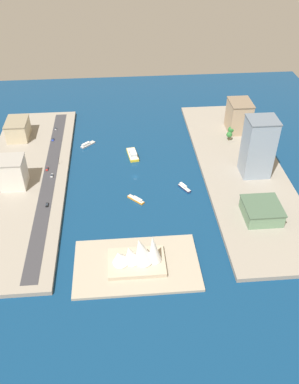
{
  "coord_description": "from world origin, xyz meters",
  "views": [
    {
      "loc": [
        11.17,
        280.88,
        202.18
      ],
      "look_at": [
        -9.97,
        28.5,
        4.77
      ],
      "focal_mm": 37.88,
      "sensor_mm": 36.0,
      "label": 1
    }
  ],
  "objects_px": {
    "pickup_red": "(47,169)",
    "hatchback_blue": "(53,139)",
    "ferry_yellow_fast": "(133,154)",
    "sedan_silver": "(56,129)",
    "tower_tall_glass": "(258,147)",
    "yacht_sleek_gray": "(87,144)",
    "office_block_beige": "(18,129)",
    "van_white": "(52,175)",
    "water_taxi_orange": "(136,199)",
    "traffic_light_waterfront": "(59,160)",
    "opera_landmark": "(138,255)",
    "hotel_broad_white": "(13,172)",
    "patrol_launch_navy": "(184,187)",
    "apartment_midrise_tan": "(239,116)",
    "terminal_long_green": "(262,211)",
    "suv_black": "(47,205)"
  },
  "relations": [
    {
      "from": "ferry_yellow_fast",
      "to": "sedan_silver",
      "type": "height_order",
      "value": "ferry_yellow_fast"
    },
    {
      "from": "office_block_beige",
      "to": "opera_landmark",
      "type": "height_order",
      "value": "opera_landmark"
    },
    {
      "from": "yacht_sleek_gray",
      "to": "traffic_light_waterfront",
      "type": "height_order",
      "value": "traffic_light_waterfront"
    },
    {
      "from": "hotel_broad_white",
      "to": "patrol_launch_navy",
      "type": "bearing_deg",
      "value": 174.94
    },
    {
      "from": "traffic_light_waterfront",
      "to": "office_block_beige",
      "type": "bearing_deg",
      "value": -49.74
    },
    {
      "from": "apartment_midrise_tan",
      "to": "sedan_silver",
      "type": "xyz_separation_m",
      "value": [
        179.78,
        -15.81,
        -14.26
      ]
    },
    {
      "from": "tower_tall_glass",
      "to": "sedan_silver",
      "type": "xyz_separation_m",
      "value": [
        175.04,
        -89.64,
        -24.49
      ]
    },
    {
      "from": "office_block_beige",
      "to": "hotel_broad_white",
      "type": "bearing_deg",
      "value": 97.17
    },
    {
      "from": "patrol_launch_navy",
      "to": "suv_black",
      "type": "bearing_deg",
      "value": 8.75
    },
    {
      "from": "yacht_sleek_gray",
      "to": "pickup_red",
      "type": "distance_m",
      "value": 53.51
    },
    {
      "from": "pickup_red",
      "to": "hatchback_blue",
      "type": "bearing_deg",
      "value": -89.81
    },
    {
      "from": "patrol_launch_navy",
      "to": "sedan_silver",
      "type": "height_order",
      "value": "sedan_silver"
    },
    {
      "from": "sedan_silver",
      "to": "office_block_beige",
      "type": "bearing_deg",
      "value": 20.01
    },
    {
      "from": "suv_black",
      "to": "terminal_long_green",
      "type": "bearing_deg",
      "value": 170.76
    },
    {
      "from": "water_taxi_orange",
      "to": "traffic_light_waterfront",
      "type": "xyz_separation_m",
      "value": [
        64.49,
        -52.32,
        6.5
      ]
    },
    {
      "from": "yacht_sleek_gray",
      "to": "opera_landmark",
      "type": "xyz_separation_m",
      "value": [
        -38.84,
        154.99,
        9.24
      ]
    },
    {
      "from": "office_block_beige",
      "to": "hotel_broad_white",
      "type": "relative_size",
      "value": 1.13
    },
    {
      "from": "office_block_beige",
      "to": "pickup_red",
      "type": "height_order",
      "value": "office_block_beige"
    },
    {
      "from": "opera_landmark",
      "to": "apartment_midrise_tan",
      "type": "bearing_deg",
      "value": -123.05
    },
    {
      "from": "hotel_broad_white",
      "to": "ferry_yellow_fast",
      "type": "bearing_deg",
      "value": -157.64
    },
    {
      "from": "water_taxi_orange",
      "to": "office_block_beige",
      "type": "height_order",
      "value": "office_block_beige"
    },
    {
      "from": "patrol_launch_navy",
      "to": "hotel_broad_white",
      "type": "height_order",
      "value": "hotel_broad_white"
    },
    {
      "from": "hatchback_blue",
      "to": "sedan_silver",
      "type": "bearing_deg",
      "value": -91.91
    },
    {
      "from": "hotel_broad_white",
      "to": "terminal_long_green",
      "type": "xyz_separation_m",
      "value": [
        -187.87,
        54.8,
        -7.0
      ]
    },
    {
      "from": "apartment_midrise_tan",
      "to": "sedan_silver",
      "type": "bearing_deg",
      "value": -5.03
    },
    {
      "from": "patrol_launch_navy",
      "to": "traffic_light_waterfront",
      "type": "height_order",
      "value": "traffic_light_waterfront"
    },
    {
      "from": "hotel_broad_white",
      "to": "sedan_silver",
      "type": "relative_size",
      "value": 5.82
    },
    {
      "from": "terminal_long_green",
      "to": "van_white",
      "type": "relative_size",
      "value": 5.75
    },
    {
      "from": "pickup_red",
      "to": "terminal_long_green",
      "type": "bearing_deg",
      "value": 155.53
    },
    {
      "from": "ferry_yellow_fast",
      "to": "sedan_silver",
      "type": "relative_size",
      "value": 5.52
    },
    {
      "from": "water_taxi_orange",
      "to": "van_white",
      "type": "distance_m",
      "value": 76.93
    },
    {
      "from": "suv_black",
      "to": "opera_landmark",
      "type": "distance_m",
      "value": 91.78
    },
    {
      "from": "hotel_broad_white",
      "to": "terminal_long_green",
      "type": "relative_size",
      "value": 0.89
    },
    {
      "from": "ferry_yellow_fast",
      "to": "pickup_red",
      "type": "distance_m",
      "value": 77.39
    },
    {
      "from": "tower_tall_glass",
      "to": "apartment_midrise_tan",
      "type": "height_order",
      "value": "tower_tall_glass"
    },
    {
      "from": "hotel_broad_white",
      "to": "traffic_light_waterfront",
      "type": "height_order",
      "value": "hotel_broad_white"
    },
    {
      "from": "tower_tall_glass",
      "to": "sedan_silver",
      "type": "relative_size",
      "value": 11.8
    },
    {
      "from": "water_taxi_orange",
      "to": "hotel_broad_white",
      "type": "bearing_deg",
      "value": -13.98
    },
    {
      "from": "suv_black",
      "to": "traffic_light_waterfront",
      "type": "xyz_separation_m",
      "value": [
        -4.03,
        -57.02,
        3.47
      ]
    },
    {
      "from": "ferry_yellow_fast",
      "to": "sedan_silver",
      "type": "bearing_deg",
      "value": -34.16
    },
    {
      "from": "office_block_beige",
      "to": "van_white",
      "type": "distance_m",
      "value": 78.89
    },
    {
      "from": "hatchback_blue",
      "to": "hotel_broad_white",
      "type": "bearing_deg",
      "value": 71.79
    },
    {
      "from": "water_taxi_orange",
      "to": "yacht_sleek_gray",
      "type": "height_order",
      "value": "yacht_sleek_gray"
    },
    {
      "from": "tower_tall_glass",
      "to": "office_block_beige",
      "type": "relative_size",
      "value": 1.79
    },
    {
      "from": "opera_landmark",
      "to": "office_block_beige",
      "type": "bearing_deg",
      "value": -58.57
    },
    {
      "from": "van_white",
      "to": "suv_black",
      "type": "bearing_deg",
      "value": 90.63
    },
    {
      "from": "pickup_red",
      "to": "hotel_broad_white",
      "type": "bearing_deg",
      "value": 41.18
    },
    {
      "from": "office_block_beige",
      "to": "van_white",
      "type": "xyz_separation_m",
      "value": [
        -38.11,
        68.61,
        -7.93
      ]
    },
    {
      "from": "tower_tall_glass",
      "to": "office_block_beige",
      "type": "bearing_deg",
      "value": -20.38
    },
    {
      "from": "ferry_yellow_fast",
      "to": "hatchback_blue",
      "type": "xyz_separation_m",
      "value": [
        74.89,
        -29.42,
        2.15
      ]
    }
  ]
}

